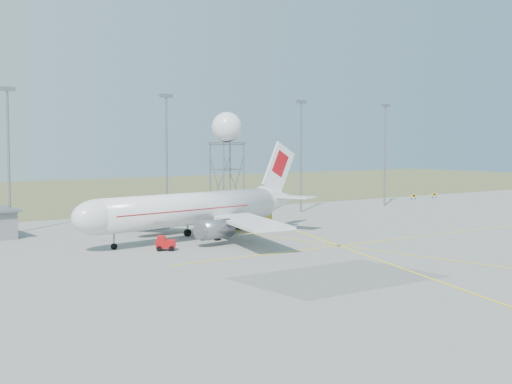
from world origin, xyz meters
TOP-DOWN VIEW (x-y plane):
  - grass_strip at (0.00, 140.00)m, footprint 400.00×120.00m
  - mast_a at (-35.00, 66.00)m, footprint 2.20×0.50m
  - mast_b at (-10.00, 66.00)m, footprint 2.20×0.50m
  - mast_c at (18.00, 66.00)m, footprint 2.20×0.50m
  - mast_d at (40.00, 66.00)m, footprint 2.20×0.50m
  - taxi_sign_near at (55.60, 72.00)m, footprint 1.60×0.17m
  - taxi_sign_far at (62.60, 72.00)m, footprint 1.60×0.17m
  - airliner_main at (-17.33, 45.78)m, footprint 37.93×36.49m
  - radar_tower at (-1.34, 61.60)m, footprint 4.89×4.89m
  - fire_truck at (-5.45, 52.07)m, footprint 10.32×4.42m
  - baggage_tug at (-24.99, 39.58)m, footprint 2.72×2.65m

SIDE VIEW (x-z plane):
  - grass_strip at x=0.00m, z-range 0.00..0.03m
  - baggage_tug at x=-24.99m, z-range -0.21..1.54m
  - taxi_sign_near at x=55.60m, z-range 0.29..1.49m
  - taxi_sign_far at x=62.60m, z-range 0.29..1.49m
  - fire_truck at x=-5.45m, z-range -0.08..4.00m
  - airliner_main at x=-17.33m, z-range -2.50..10.43m
  - radar_tower at x=-1.34m, z-range 1.08..18.80m
  - mast_a at x=-35.00m, z-range 1.82..22.32m
  - mast_b at x=-10.00m, z-range 1.82..22.32m
  - mast_c at x=18.00m, z-range 1.82..22.32m
  - mast_d at x=40.00m, z-range 1.82..22.32m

